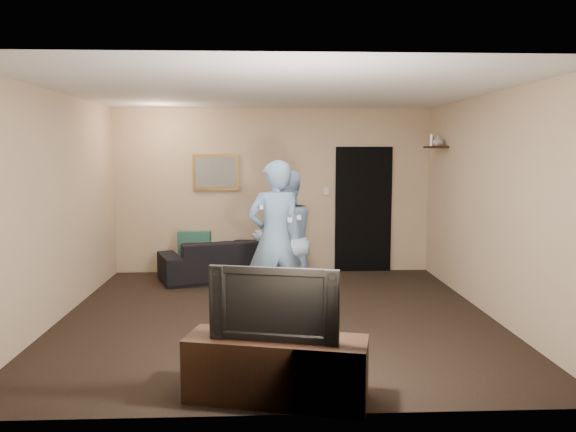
{
  "coord_description": "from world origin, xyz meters",
  "views": [
    {
      "loc": [
        -0.16,
        -6.42,
        1.92
      ],
      "look_at": [
        0.14,
        0.3,
        1.15
      ],
      "focal_mm": 35.0,
      "sensor_mm": 36.0,
      "label": 1
    }
  ],
  "objects_px": {
    "tv_console": "(276,369)",
    "wii_player_right": "(285,240)",
    "wii_player_left": "(275,238)",
    "sofa": "(231,258)",
    "television": "(276,302)"
  },
  "relations": [
    {
      "from": "wii_player_right",
      "to": "tv_console",
      "type": "bearing_deg",
      "value": -93.62
    },
    {
      "from": "tv_console",
      "to": "wii_player_left",
      "type": "distance_m",
      "value": 2.45
    },
    {
      "from": "wii_player_left",
      "to": "sofa",
      "type": "bearing_deg",
      "value": 108.3
    },
    {
      "from": "tv_console",
      "to": "sofa",
      "type": "bearing_deg",
      "value": 111.37
    },
    {
      "from": "sofa",
      "to": "wii_player_left",
      "type": "relative_size",
      "value": 1.15
    },
    {
      "from": "wii_player_left",
      "to": "wii_player_right",
      "type": "bearing_deg",
      "value": 66.3
    },
    {
      "from": "sofa",
      "to": "tv_console",
      "type": "xyz_separation_m",
      "value": [
        0.6,
        -4.29,
        -0.06
      ]
    },
    {
      "from": "sofa",
      "to": "television",
      "type": "distance_m",
      "value": 4.36
    },
    {
      "from": "sofa",
      "to": "wii_player_left",
      "type": "xyz_separation_m",
      "value": [
        0.64,
        -1.93,
        0.61
      ]
    },
    {
      "from": "tv_console",
      "to": "wii_player_right",
      "type": "xyz_separation_m",
      "value": [
        0.17,
        2.63,
        0.6
      ]
    },
    {
      "from": "sofa",
      "to": "tv_console",
      "type": "relative_size",
      "value": 1.5
    },
    {
      "from": "tv_console",
      "to": "wii_player_right",
      "type": "distance_m",
      "value": 2.71
    },
    {
      "from": "sofa",
      "to": "wii_player_right",
      "type": "distance_m",
      "value": 1.9
    },
    {
      "from": "television",
      "to": "wii_player_left",
      "type": "distance_m",
      "value": 2.36
    },
    {
      "from": "sofa",
      "to": "tv_console",
      "type": "bearing_deg",
      "value": 78.55
    }
  ]
}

